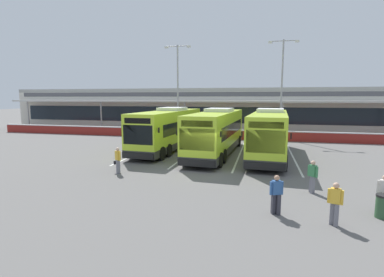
# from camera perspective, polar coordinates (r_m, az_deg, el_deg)

# --- Properties ---
(ground_plane) EXTENTS (200.00, 200.00, 0.00)m
(ground_plane) POSITION_cam_1_polar(r_m,az_deg,el_deg) (19.27, 1.69, -6.05)
(ground_plane) COLOR #605E5B
(terminal_building) EXTENTS (70.00, 13.00, 6.00)m
(terminal_building) POSITION_cam_1_polar(r_m,az_deg,el_deg) (45.40, 8.76, 5.78)
(terminal_building) COLOR beige
(terminal_building) RESTS_ON ground
(red_barrier_wall) EXTENTS (60.00, 0.40, 1.10)m
(red_barrier_wall) POSITION_cam_1_polar(r_m,az_deg,el_deg) (33.28, 6.84, 0.81)
(red_barrier_wall) COLOR maroon
(red_barrier_wall) RESTS_ON ground
(coach_bus_leftmost) EXTENTS (3.48, 12.28, 3.78)m
(coach_bus_leftmost) POSITION_cam_1_polar(r_m,az_deg,el_deg) (26.52, -4.53, 1.70)
(coach_bus_leftmost) COLOR #B7DB2D
(coach_bus_leftmost) RESTS_ON ground
(coach_bus_left_centre) EXTENTS (3.48, 12.28, 3.78)m
(coach_bus_left_centre) POSITION_cam_1_polar(r_m,az_deg,el_deg) (24.22, 4.85, 1.11)
(coach_bus_left_centre) COLOR #B7DB2D
(coach_bus_left_centre) RESTS_ON ground
(coach_bus_centre) EXTENTS (3.48, 12.28, 3.78)m
(coach_bus_centre) POSITION_cam_1_polar(r_m,az_deg,el_deg) (24.05, 14.83, 0.82)
(coach_bus_centre) COLOR #B7DB2D
(coach_bus_centre) RESTS_ON ground
(bay_stripe_far_west) EXTENTS (0.14, 13.00, 0.01)m
(bay_stripe_far_west) POSITION_cam_1_polar(r_m,az_deg,el_deg) (26.74, -8.94, -2.18)
(bay_stripe_far_west) COLOR silver
(bay_stripe_far_west) RESTS_ON ground
(bay_stripe_west) EXTENTS (0.14, 13.00, 0.01)m
(bay_stripe_west) POSITION_cam_1_polar(r_m,az_deg,el_deg) (25.45, -0.16, -2.59)
(bay_stripe_west) COLOR silver
(bay_stripe_west) RESTS_ON ground
(bay_stripe_mid_west) EXTENTS (0.14, 13.00, 0.01)m
(bay_stripe_mid_west) POSITION_cam_1_polar(r_m,az_deg,el_deg) (24.80, 9.33, -2.98)
(bay_stripe_mid_west) COLOR silver
(bay_stripe_mid_west) RESTS_ON ground
(bay_stripe_centre) EXTENTS (0.14, 13.00, 0.01)m
(bay_stripe_centre) POSITION_cam_1_polar(r_m,az_deg,el_deg) (24.87, 19.03, -3.28)
(bay_stripe_centre) COLOR silver
(bay_stripe_centre) RESTS_ON ground
(pedestrian_with_handbag) EXTENTS (0.61, 0.53, 1.62)m
(pedestrian_with_handbag) POSITION_cam_1_polar(r_m,az_deg,el_deg) (18.76, -14.27, -4.00)
(pedestrian_with_handbag) COLOR slate
(pedestrian_with_handbag) RESTS_ON ground
(pedestrian_in_dark_coat) EXTENTS (0.53, 0.33, 1.62)m
(pedestrian_in_dark_coat) POSITION_cam_1_polar(r_m,az_deg,el_deg) (12.34, 16.11, -10.24)
(pedestrian_in_dark_coat) COLOR #33333D
(pedestrian_in_dark_coat) RESTS_ON ground
(pedestrian_child) EXTENTS (0.53, 0.40, 1.62)m
(pedestrian_child) POSITION_cam_1_polar(r_m,az_deg,el_deg) (14.20, 33.37, -8.86)
(pedestrian_child) COLOR black
(pedestrian_child) RESTS_ON ground
(pedestrian_near_bin) EXTENTS (0.44, 0.45, 1.62)m
(pedestrian_near_bin) POSITION_cam_1_polar(r_m,az_deg,el_deg) (15.62, 22.45, -6.70)
(pedestrian_near_bin) COLOR slate
(pedestrian_near_bin) RESTS_ON ground
(pedestrian_approaching_bus) EXTENTS (0.53, 0.38, 1.62)m
(pedestrian_approaching_bus) POSITION_cam_1_polar(r_m,az_deg,el_deg) (12.10, 26.12, -11.12)
(pedestrian_approaching_bus) COLOR slate
(pedestrian_approaching_bus) RESTS_ON ground
(lamp_post_west) EXTENTS (3.24, 0.28, 11.00)m
(lamp_post_west) POSITION_cam_1_polar(r_m,az_deg,el_deg) (36.60, -2.79, 10.49)
(lamp_post_west) COLOR #9E9EA3
(lamp_post_west) RESTS_ON ground
(lamp_post_centre) EXTENTS (3.24, 0.28, 11.00)m
(lamp_post_centre) POSITION_cam_1_polar(r_m,az_deg,el_deg) (34.71, 17.12, 10.30)
(lamp_post_centre) COLOR #9E9EA3
(lamp_post_centre) RESTS_ON ground
(litter_bin) EXTENTS (0.54, 0.54, 0.93)m
(litter_bin) POSITION_cam_1_polar(r_m,az_deg,el_deg) (13.86, 33.20, -11.00)
(litter_bin) COLOR #2D5133
(litter_bin) RESTS_ON ground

